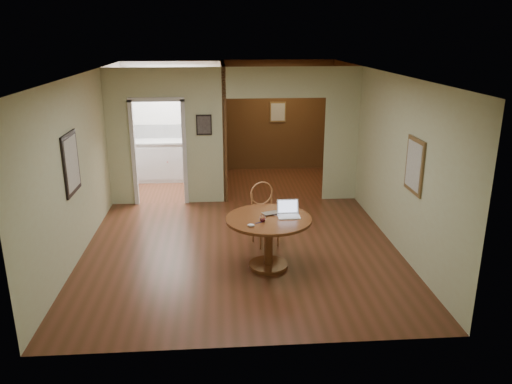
{
  "coord_description": "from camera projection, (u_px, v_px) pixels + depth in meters",
  "views": [
    {
      "loc": [
        -0.32,
        -7.24,
        3.33
      ],
      "look_at": [
        0.22,
        -0.2,
        1.06
      ],
      "focal_mm": 35.0,
      "sensor_mm": 36.0,
      "label": 1
    }
  ],
  "objects": [
    {
      "name": "closed_laptop",
      "position": [
        275.0,
        214.0,
        7.29
      ],
      "size": [
        0.4,
        0.33,
        0.03
      ],
      "primitive_type": "imported",
      "rotation": [
        0.0,
        0.0,
        0.37
      ],
      "color": "#B0B0B5",
      "rests_on": "dining_table"
    },
    {
      "name": "open_laptop",
      "position": [
        288.0,
        212.0,
        7.25
      ],
      "size": [
        0.32,
        0.28,
        0.22
      ],
      "rotation": [
        0.0,
        0.0,
        0.02
      ],
      "color": "white",
      "rests_on": "dining_table"
    },
    {
      "name": "mouse",
      "position": [
        251.0,
        225.0,
        6.84
      ],
      "size": [
        0.11,
        0.08,
        0.04
      ],
      "primitive_type": "ellipsoid",
      "rotation": [
        0.0,
        0.0,
        -0.19
      ],
      "color": "white",
      "rests_on": "dining_table"
    },
    {
      "name": "chair",
      "position": [
        264.0,
        210.0,
        8.1
      ],
      "size": [
        0.55,
        0.55,
        1.03
      ],
      "rotation": [
        0.0,
        0.0,
        0.33
      ],
      "color": "#AC653D",
      "rests_on": "ground"
    },
    {
      "name": "pen",
      "position": [
        260.0,
        222.0,
        7.0
      ],
      "size": [
        0.14,
        0.08,
        0.01
      ],
      "primitive_type": "cylinder",
      "rotation": [
        0.0,
        1.57,
        0.47
      ],
      "color": "#0C1858",
      "rests_on": "dining_table"
    },
    {
      "name": "floor",
      "position": [
        241.0,
        252.0,
        7.91
      ],
      "size": [
        5.0,
        5.0,
        0.0
      ],
      "primitive_type": "plane",
      "color": "#4A2815",
      "rests_on": "ground"
    },
    {
      "name": "grocery_bag",
      "position": [
        209.0,
        134.0,
        11.53
      ],
      "size": [
        0.29,
        0.25,
        0.29
      ],
      "primitive_type": "ellipsoid",
      "rotation": [
        0.0,
        0.0,
        0.03
      ],
      "color": "beige",
      "rests_on": "kitchen_cabinet"
    },
    {
      "name": "dining_table",
      "position": [
        269.0,
        231.0,
        7.24
      ],
      "size": [
        1.24,
        1.24,
        0.78
      ],
      "rotation": [
        0.0,
        0.0,
        -0.01
      ],
      "color": "brown",
      "rests_on": "ground"
    },
    {
      "name": "kitchen_cabinet",
      "position": [
        175.0,
        160.0,
        11.66
      ],
      "size": [
        2.06,
        0.6,
        0.94
      ],
      "color": "silver",
      "rests_on": "ground"
    },
    {
      "name": "wine_glass",
      "position": [
        263.0,
        218.0,
        7.02
      ],
      "size": [
        0.09,
        0.09,
        0.1
      ],
      "primitive_type": null,
      "color": "white",
      "rests_on": "dining_table"
    },
    {
      "name": "room_shell",
      "position": [
        211.0,
        134.0,
        10.43
      ],
      "size": [
        5.2,
        7.5,
        5.0
      ],
      "color": "white",
      "rests_on": "ground"
    }
  ]
}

